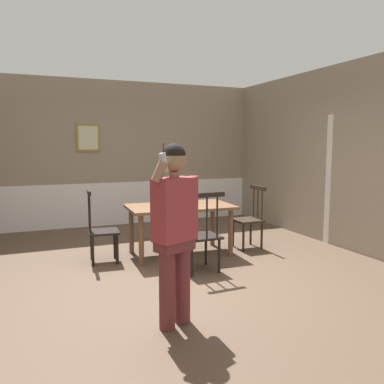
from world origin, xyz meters
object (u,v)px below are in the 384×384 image
Objects in this scene: chair_near_window at (101,229)px; chair_by_doorway at (201,234)px; chair_at_table_head at (250,218)px; person_figure at (175,224)px; dining_table at (180,212)px; chair_opposite_corner at (165,213)px.

chair_near_window is 0.97× the size of chair_by_doorway.
chair_at_table_head is 0.60× the size of person_figure.
chair_at_table_head is at bearing -2.56° from dining_table.
chair_near_window is at bearing -104.48° from person_figure.
chair_near_window reaches higher than chair_at_table_head.
chair_near_window is 1.42m from chair_by_doorway.
chair_by_doorway is 1.07× the size of chair_at_table_head.
chair_near_window is 1.00× the size of chair_opposite_corner.
chair_near_window is at bearing 139.75° from chair_by_doorway.
chair_opposite_corner is at bearing 51.27° from chair_at_table_head.
person_figure is (0.29, -2.19, 0.46)m from chair_near_window.
chair_near_window reaches higher than dining_table.
chair_by_doorway is 1.61m from person_figure.
dining_table is 0.84m from chair_opposite_corner.
chair_near_window is 0.62× the size of person_figure.
chair_by_doorway is (1.11, -0.88, 0.02)m from chair_near_window.
chair_opposite_corner reaches higher than chair_near_window.
chair_opposite_corner is (-1.11, 0.88, 0.01)m from chair_at_table_head.
person_figure is (-0.86, -2.14, 0.29)m from dining_table.
chair_opposite_corner is at bearing 128.23° from chair_near_window.
dining_table is at bearing 92.51° from chair_near_window.
chair_opposite_corner is at bearing -128.88° from person_figure.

